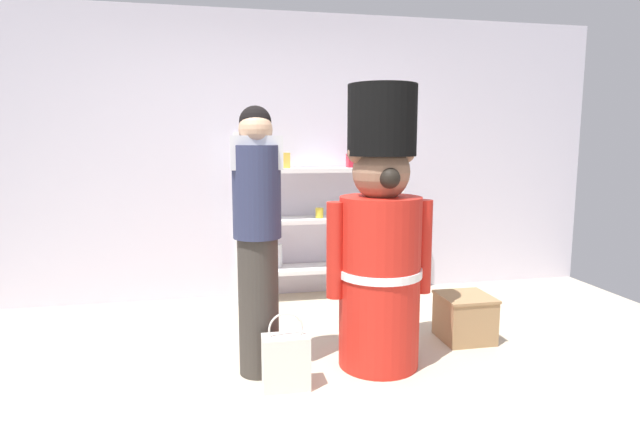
% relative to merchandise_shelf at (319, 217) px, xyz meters
% --- Properties ---
extents(ground_plane, '(6.40, 6.40, 0.00)m').
position_rel_merchandise_shelf_xyz_m(ground_plane, '(-0.41, -1.98, -0.76)').
color(ground_plane, beige).
extents(back_wall, '(6.40, 0.12, 2.60)m').
position_rel_merchandise_shelf_xyz_m(back_wall, '(-0.41, 0.22, 0.54)').
color(back_wall, silver).
rests_on(back_wall, ground_plane).
extents(merchandise_shelf, '(1.52, 0.35, 1.52)m').
position_rel_merchandise_shelf_xyz_m(merchandise_shelf, '(0.00, 0.00, 0.00)').
color(merchandise_shelf, white).
rests_on(merchandise_shelf, ground_plane).
extents(teddy_bear_guard, '(0.69, 0.54, 1.78)m').
position_rel_merchandise_shelf_xyz_m(teddy_bear_guard, '(0.10, -1.51, 0.06)').
color(teddy_bear_guard, red).
rests_on(teddy_bear_guard, ground_plane).
extents(person_shopper, '(0.31, 0.29, 1.65)m').
position_rel_merchandise_shelf_xyz_m(person_shopper, '(-0.67, -1.47, 0.12)').
color(person_shopper, '#38332D').
rests_on(person_shopper, ground_plane).
extents(shopping_bag, '(0.27, 0.15, 0.46)m').
position_rel_merchandise_shelf_xyz_m(shopping_bag, '(-0.54, -1.72, -0.59)').
color(shopping_bag, silver).
rests_on(shopping_bag, ground_plane).
extents(display_crate, '(0.37, 0.36, 0.33)m').
position_rel_merchandise_shelf_xyz_m(display_crate, '(0.84, -1.23, -0.59)').
color(display_crate, '#9E7A51').
rests_on(display_crate, ground_plane).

